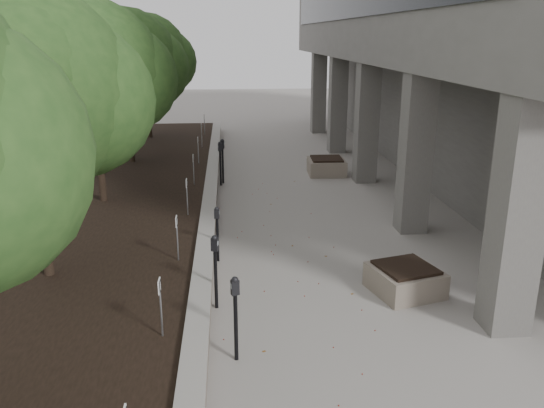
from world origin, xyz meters
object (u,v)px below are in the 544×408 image
parking_meter_5 (223,161)px  planter_back (326,166)px  crabapple_tree_4 (127,86)px  crabapple_tree_5 (146,76)px  parking_meter_4 (220,164)px  parking_meter_2 (216,272)px  crabapple_tree_2 (32,136)px  parking_meter_1 (236,319)px  crabapple_tree_3 (95,103)px  planter_front (405,279)px  parking_meter_3 (217,234)px

parking_meter_5 → planter_back: 3.90m
crabapple_tree_4 → crabapple_tree_5: bearing=90.0°
parking_meter_4 → parking_meter_5: 0.28m
parking_meter_4 → planter_back: 4.04m
parking_meter_2 → parking_meter_4: bearing=111.1°
crabapple_tree_2 → parking_meter_2: crabapple_tree_2 is taller
parking_meter_4 → planter_back: bearing=2.5°
crabapple_tree_2 → parking_meter_4: bearing=67.4°
parking_meter_1 → parking_meter_4: size_ratio=0.95×
crabapple_tree_3 → planter_front: 9.31m
parking_meter_2 → crabapple_tree_4: bearing=127.8°
parking_meter_4 → crabapple_tree_4: bearing=130.6°
parking_meter_2 → planter_front: 3.73m
planter_front → planter_back: 9.62m
parking_meter_1 → parking_meter_5: (-0.25, 10.72, 0.06)m
parking_meter_4 → crabapple_tree_5: bearing=98.7°
crabapple_tree_3 → planter_back: bearing=30.0°
parking_meter_4 → parking_meter_5: parking_meter_5 is taller
planter_back → parking_meter_5: bearing=-165.2°
parking_meter_4 → planter_front: size_ratio=1.24×
planter_back → crabapple_tree_3: bearing=-150.0°
crabapple_tree_2 → crabapple_tree_3: bearing=90.0°
parking_meter_5 → parking_meter_1: bearing=-74.3°
parking_meter_4 → planter_front: parking_meter_4 is taller
crabapple_tree_2 → parking_meter_3: size_ratio=4.26×
parking_meter_3 → crabapple_tree_3: bearing=140.1°
crabapple_tree_3 → parking_meter_3: crabapple_tree_3 is taller
parking_meter_1 → parking_meter_3: (-0.34, 3.95, -0.07)m
crabapple_tree_5 → parking_meter_2: bearing=-78.4°
parking_meter_1 → parking_meter_3: size_ratio=1.11×
crabapple_tree_3 → crabapple_tree_2: bearing=-90.0°
crabapple_tree_5 → crabapple_tree_2: bearing=-90.0°
planter_front → parking_meter_1: bearing=-148.1°
parking_meter_5 → crabapple_tree_2: bearing=-98.0°
parking_meter_2 → parking_meter_3: size_ratio=1.13×
crabapple_tree_5 → crabapple_tree_4: bearing=-90.0°
parking_meter_4 → planter_front: 9.15m
parking_meter_1 → planter_front: parking_meter_1 is taller
crabapple_tree_5 → parking_meter_3: crabapple_tree_5 is taller
parking_meter_3 → planter_front: parking_meter_3 is taller
crabapple_tree_3 → parking_meter_3: (3.25, -3.67, -2.48)m
crabapple_tree_4 → parking_meter_1: crabapple_tree_4 is taller
planter_back → planter_front: bearing=-90.8°
crabapple_tree_4 → planter_front: 12.93m
planter_back → crabapple_tree_5: bearing=140.1°
crabapple_tree_2 → planter_back: bearing=52.1°
parking_meter_2 → planter_back: 10.69m
parking_meter_1 → parking_meter_3: parking_meter_1 is taller
crabapple_tree_4 → crabapple_tree_3: bearing=-90.0°
planter_front → crabapple_tree_2: bearing=175.6°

